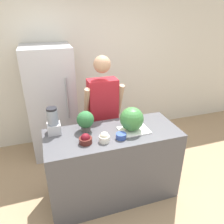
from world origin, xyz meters
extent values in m
plane|color=tan|center=(0.00, 0.00, 0.00)|extent=(14.00, 14.00, 0.00)
cube|color=silver|center=(0.00, 1.99, 1.30)|extent=(8.00, 0.06, 2.60)
cube|color=#4C4C51|center=(0.00, 0.33, 0.47)|extent=(1.59, 0.66, 0.94)
cube|color=#B7B7BC|center=(-0.61, 1.60, 0.89)|extent=(0.72, 0.68, 1.77)
cylinder|color=gray|center=(-0.39, 1.25, 1.06)|extent=(0.02, 0.02, 0.62)
cube|color=#333338|center=(0.04, 0.91, 0.41)|extent=(0.30, 0.18, 0.83)
cube|color=#B21E28|center=(0.04, 0.91, 1.12)|extent=(0.40, 0.22, 0.59)
sphere|color=tan|center=(0.04, 0.91, 1.61)|extent=(0.22, 0.22, 0.22)
cylinder|color=tan|center=(-0.19, 0.87, 1.11)|extent=(0.07, 0.24, 0.49)
cylinder|color=tan|center=(0.28, 0.87, 1.11)|extent=(0.07, 0.24, 0.49)
cube|color=white|center=(0.25, 0.29, 0.95)|extent=(0.35, 0.26, 0.01)
sphere|color=#3D7F3D|center=(0.22, 0.31, 1.09)|extent=(0.28, 0.28, 0.28)
cylinder|color=#511E19|center=(-0.35, 0.21, 0.97)|extent=(0.14, 0.14, 0.06)
sphere|color=maroon|center=(-0.35, 0.21, 1.00)|extent=(0.10, 0.10, 0.10)
cylinder|color=white|center=(-0.15, 0.18, 0.97)|extent=(0.12, 0.12, 0.07)
sphere|color=white|center=(-0.15, 0.18, 1.01)|extent=(0.09, 0.09, 0.09)
cylinder|color=#334C9E|center=(0.04, 0.18, 0.97)|extent=(0.12, 0.12, 0.06)
cube|color=#B7B7BC|center=(-0.65, 0.53, 1.00)|extent=(0.15, 0.15, 0.12)
cylinder|color=gray|center=(-0.65, 0.53, 1.15)|extent=(0.13, 0.13, 0.18)
cylinder|color=black|center=(-0.65, 0.53, 1.25)|extent=(0.12, 0.12, 0.02)
cylinder|color=#514C47|center=(-0.29, 0.47, 0.97)|extent=(0.11, 0.11, 0.06)
sphere|color=#2D6B38|center=(-0.29, 0.47, 1.09)|extent=(0.20, 0.20, 0.20)
camera|label=1|loc=(-0.70, -1.76, 2.25)|focal=35.00mm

